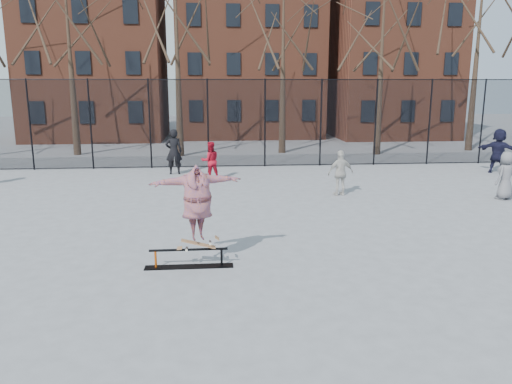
{
  "coord_description": "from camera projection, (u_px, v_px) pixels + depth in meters",
  "views": [
    {
      "loc": [
        -1.22,
        -9.83,
        3.84
      ],
      "look_at": [
        -0.22,
        1.5,
        1.33
      ],
      "focal_mm": 35.0,
      "sensor_mm": 36.0,
      "label": 1
    }
  ],
  "objects": [
    {
      "name": "skater",
      "position": [
        197.0,
        208.0,
        10.33
      ],
      "size": [
        2.01,
        1.01,
        1.58
      ],
      "primitive_type": "imported",
      "rotation": [
        0.0,
        0.0,
        0.26
      ],
      "color": "#443584",
      "rests_on": "skateboard"
    },
    {
      "name": "tree_row",
      "position": [
        229.0,
        12.0,
        25.57
      ],
      "size": [
        33.66,
        7.46,
        10.67
      ],
      "color": "black",
      "rests_on": "ground"
    },
    {
      "name": "bystander_navy",
      "position": [
        498.0,
        151.0,
        21.35
      ],
      "size": [
        1.7,
        1.63,
        1.93
      ],
      "primitive_type": "imported",
      "rotation": [
        0.0,
        0.0,
        2.39
      ],
      "color": "black",
      "rests_on": "ground"
    },
    {
      "name": "skate_rail",
      "position": [
        189.0,
        260.0,
        10.56
      ],
      "size": [
        1.87,
        0.29,
        0.41
      ],
      "color": "black",
      "rests_on": "ground"
    },
    {
      "name": "ground",
      "position": [
        273.0,
        269.0,
        10.49
      ],
      "size": [
        100.0,
        100.0,
        0.0
      ],
      "primitive_type": "plane",
      "color": "slate"
    },
    {
      "name": "bystander_white",
      "position": [
        341.0,
        173.0,
        17.14
      ],
      "size": [
        0.97,
        0.52,
        1.57
      ],
      "primitive_type": "imported",
      "rotation": [
        0.0,
        0.0,
        3.29
      ],
      "color": "beige",
      "rests_on": "ground"
    },
    {
      "name": "bystander_extra",
      "position": [
        506.0,
        176.0,
        16.58
      ],
      "size": [
        0.93,
        0.83,
        1.61
      ],
      "primitive_type": "imported",
      "rotation": [
        0.0,
        0.0,
        3.65
      ],
      "color": "slate",
      "rests_on": "ground"
    },
    {
      "name": "fence",
      "position": [
        238.0,
        122.0,
        22.7
      ],
      "size": [
        34.03,
        0.07,
        4.0
      ],
      "color": "black",
      "rests_on": "ground"
    },
    {
      "name": "skateboard",
      "position": [
        198.0,
        246.0,
        10.51
      ],
      "size": [
        0.8,
        0.19,
        0.09
      ],
      "primitive_type": null,
      "color": "#95633B",
      "rests_on": "skate_rail"
    },
    {
      "name": "rowhouses",
      "position": [
        239.0,
        49.0,
        34.54
      ],
      "size": [
        29.0,
        7.0,
        13.0
      ],
      "color": "brown",
      "rests_on": "ground"
    },
    {
      "name": "bystander_black",
      "position": [
        174.0,
        152.0,
        21.11
      ],
      "size": [
        0.74,
        0.52,
        1.92
      ],
      "primitive_type": "imported",
      "rotation": [
        0.0,
        0.0,
        3.23
      ],
      "color": "black",
      "rests_on": "ground"
    },
    {
      "name": "bystander_red",
      "position": [
        210.0,
        161.0,
        19.96
      ],
      "size": [
        0.86,
        0.75,
        1.53
      ],
      "primitive_type": "imported",
      "rotation": [
        0.0,
        0.0,
        3.39
      ],
      "color": "#AD0F21",
      "rests_on": "ground"
    }
  ]
}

